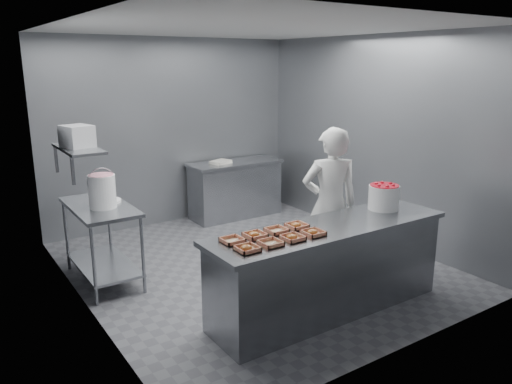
% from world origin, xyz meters
% --- Properties ---
extents(floor, '(4.50, 4.50, 0.00)m').
position_xyz_m(floor, '(0.00, 0.00, 0.00)').
color(floor, '#4C4C51').
rests_on(floor, ground).
extents(ceiling, '(4.50, 4.50, 0.00)m').
position_xyz_m(ceiling, '(0.00, 0.00, 2.80)').
color(ceiling, white).
rests_on(ceiling, wall_back).
extents(wall_back, '(4.00, 0.04, 2.80)m').
position_xyz_m(wall_back, '(0.00, 2.25, 1.40)').
color(wall_back, slate).
rests_on(wall_back, ground).
extents(wall_left, '(0.04, 4.50, 2.80)m').
position_xyz_m(wall_left, '(-2.00, 0.00, 1.40)').
color(wall_left, slate).
rests_on(wall_left, ground).
extents(wall_right, '(0.04, 4.50, 2.80)m').
position_xyz_m(wall_right, '(2.00, 0.00, 1.40)').
color(wall_right, slate).
rests_on(wall_right, ground).
extents(service_counter, '(2.60, 0.70, 0.90)m').
position_xyz_m(service_counter, '(0.00, -1.35, 0.45)').
color(service_counter, slate).
rests_on(service_counter, ground).
extents(prep_table, '(0.60, 1.20, 0.90)m').
position_xyz_m(prep_table, '(-1.65, 0.60, 0.59)').
color(prep_table, slate).
rests_on(prep_table, ground).
extents(back_counter, '(1.50, 0.60, 0.90)m').
position_xyz_m(back_counter, '(0.90, 1.90, 0.45)').
color(back_counter, slate).
rests_on(back_counter, ground).
extents(wall_shelf, '(0.35, 0.90, 0.03)m').
position_xyz_m(wall_shelf, '(-1.82, 0.60, 1.55)').
color(wall_shelf, slate).
rests_on(wall_shelf, wall_left).
extents(tray_0, '(0.19, 0.18, 0.06)m').
position_xyz_m(tray_0, '(-1.04, -1.47, 0.92)').
color(tray_0, tan).
rests_on(tray_0, service_counter).
extents(tray_1, '(0.19, 0.18, 0.04)m').
position_xyz_m(tray_1, '(-0.79, -1.47, 0.92)').
color(tray_1, tan).
rests_on(tray_1, service_counter).
extents(tray_2, '(0.19, 0.18, 0.06)m').
position_xyz_m(tray_2, '(-0.56, -1.47, 0.92)').
color(tray_2, tan).
rests_on(tray_2, service_counter).
extents(tray_3, '(0.19, 0.18, 0.06)m').
position_xyz_m(tray_3, '(-0.32, -1.47, 0.92)').
color(tray_3, tan).
rests_on(tray_3, service_counter).
extents(tray_4, '(0.19, 0.18, 0.04)m').
position_xyz_m(tray_4, '(-1.03, -1.23, 0.92)').
color(tray_4, tan).
rests_on(tray_4, service_counter).
extents(tray_5, '(0.19, 0.18, 0.06)m').
position_xyz_m(tray_5, '(-0.80, -1.23, 0.92)').
color(tray_5, tan).
rests_on(tray_5, service_counter).
extents(tray_6, '(0.19, 0.18, 0.04)m').
position_xyz_m(tray_6, '(-0.55, -1.23, 0.92)').
color(tray_6, tan).
rests_on(tray_6, service_counter).
extents(tray_7, '(0.19, 0.18, 0.06)m').
position_xyz_m(tray_7, '(-0.32, -1.23, 0.92)').
color(tray_7, tan).
rests_on(tray_7, service_counter).
extents(worker, '(0.76, 0.65, 1.76)m').
position_xyz_m(worker, '(0.54, -0.75, 0.88)').
color(worker, white).
rests_on(worker, ground).
extents(strawberry_tub, '(0.32, 0.32, 0.27)m').
position_xyz_m(strawberry_tub, '(0.85, -1.25, 1.04)').
color(strawberry_tub, white).
rests_on(strawberry_tub, service_counter).
extents(glaze_bucket, '(0.30, 0.29, 0.44)m').
position_xyz_m(glaze_bucket, '(-1.64, 0.48, 1.09)').
color(glaze_bucket, white).
rests_on(glaze_bucket, prep_table).
extents(bucket_lid, '(0.35, 0.35, 0.03)m').
position_xyz_m(bucket_lid, '(-1.54, 0.68, 0.91)').
color(bucket_lid, white).
rests_on(bucket_lid, prep_table).
extents(rag, '(0.15, 0.14, 0.02)m').
position_xyz_m(rag, '(-1.51, 0.71, 0.91)').
color(rag, '#CCB28C').
rests_on(rag, prep_table).
extents(appliance, '(0.34, 0.36, 0.23)m').
position_xyz_m(appliance, '(-1.82, 0.61, 1.68)').
color(appliance, gray).
rests_on(appliance, wall_shelf).
extents(paper_stack, '(0.34, 0.29, 0.05)m').
position_xyz_m(paper_stack, '(0.64, 1.90, 0.92)').
color(paper_stack, silver).
rests_on(paper_stack, back_counter).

